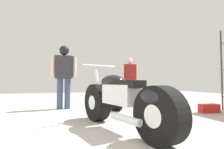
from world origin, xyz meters
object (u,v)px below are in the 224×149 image
Objects in this scene: motorcycle_black_naked at (110,95)px; red_toolbox at (209,108)px; mechanic_in_blue at (130,76)px; motorcycle_maroon_cruiser at (122,101)px; mechanic_with_helmet at (64,71)px.

motorcycle_black_naked reaches higher than red_toolbox.
mechanic_in_blue is 3.83× the size of red_toolbox.
motorcycle_black_naked is (0.44, 2.31, -0.08)m from motorcycle_maroon_cruiser.
red_toolbox is at bearing -37.42° from motorcycle_black_naked.
mechanic_in_blue is 3.21m from red_toolbox.
mechanic_with_helmet is at bearing -148.27° from mechanic_in_blue.
red_toolbox is (1.92, -1.47, -0.24)m from motorcycle_black_naked.
mechanic_in_blue is (1.24, 1.56, 0.58)m from motorcycle_black_naked.
motorcycle_black_naked is 1.07× the size of mechanic_with_helmet.
mechanic_in_blue is at bearing 31.73° from mechanic_with_helmet.
mechanic_in_blue reaches higher than motorcycle_maroon_cruiser.
motorcycle_black_naked is 2.07m from mechanic_in_blue.
mechanic_with_helmet is at bearing 154.48° from red_toolbox.
mechanic_with_helmet is 3.61m from red_toolbox.
mechanic_with_helmet is (-1.23, 0.03, 0.65)m from motorcycle_black_naked.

